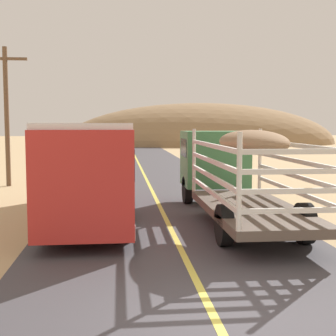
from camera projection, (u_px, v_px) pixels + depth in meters
ground_plane at (216, 322)px, 7.64m from camera, size 240.00×240.00×0.00m
road_surface at (216, 321)px, 7.64m from camera, size 8.00×120.00×0.02m
road_centre_line at (216, 321)px, 7.64m from camera, size 0.16×117.60×0.00m
livestock_truck at (227, 164)px, 16.78m from camera, size 2.53×9.70×3.02m
bus at (93, 167)px, 15.95m from camera, size 2.54×10.00×3.21m
power_pole_mid at (7, 112)px, 24.05m from camera, size 2.20×0.24×7.10m
distant_hill at (200, 144)px, 76.56m from camera, size 44.08×26.58×13.09m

